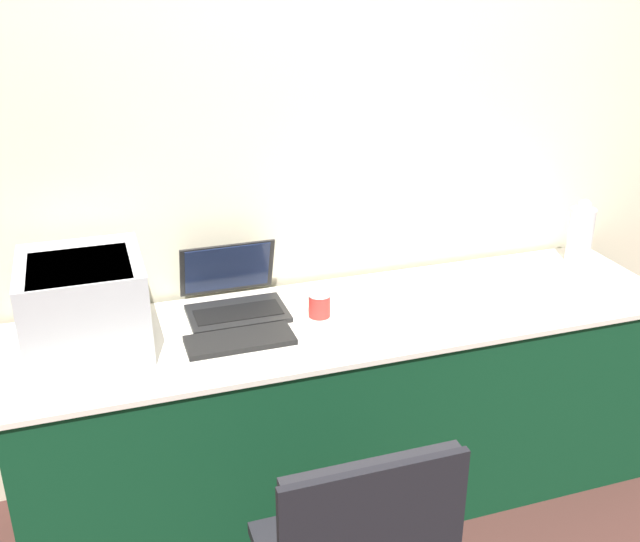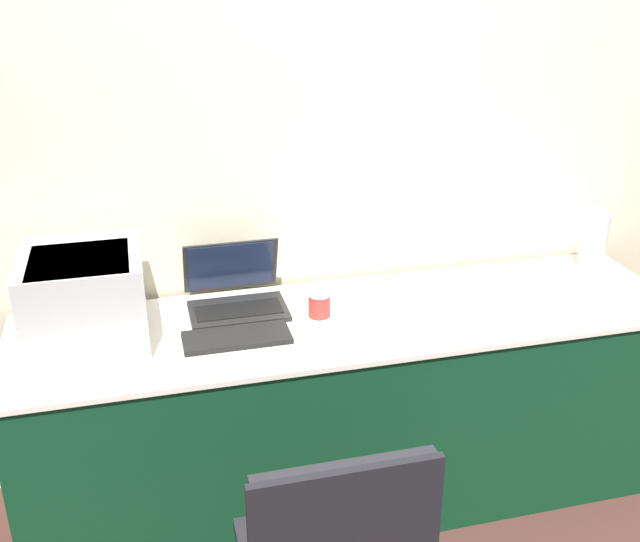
{
  "view_description": "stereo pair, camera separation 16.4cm",
  "coord_description": "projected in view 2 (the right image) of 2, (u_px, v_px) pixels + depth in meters",
  "views": [
    {
      "loc": [
        -0.89,
        -1.98,
        2.05
      ],
      "look_at": [
        -0.12,
        0.35,
        0.98
      ],
      "focal_mm": 42.0,
      "sensor_mm": 36.0,
      "label": 1
    },
    {
      "loc": [
        -0.73,
        -2.02,
        2.05
      ],
      "look_at": [
        -0.12,
        0.35,
        0.98
      ],
      "focal_mm": 42.0,
      "sensor_mm": 36.0,
      "label": 2
    }
  ],
  "objects": [
    {
      "name": "external_keyboard",
      "position": [
        237.0,
        338.0,
        2.58
      ],
      "size": [
        0.37,
        0.15,
        0.02
      ],
      "color": "black",
      "rests_on": "table"
    },
    {
      "name": "printer",
      "position": [
        84.0,
        294.0,
        2.52
      ],
      "size": [
        0.4,
        0.42,
        0.31
      ],
      "color": "#B2B7BC",
      "rests_on": "table"
    },
    {
      "name": "wall_back",
      "position": [
        328.0,
        156.0,
        2.89
      ],
      "size": [
        8.0,
        0.05,
        2.6
      ],
      "color": "beige",
      "rests_on": "ground_plane"
    },
    {
      "name": "table",
      "position": [
        353.0,
        407.0,
        2.91
      ],
      "size": [
        2.47,
        0.66,
        0.8
      ],
      "color": "#0C381E",
      "rests_on": "ground_plane"
    },
    {
      "name": "laptop_left",
      "position": [
        236.0,
        294.0,
        2.8
      ],
      "size": [
        0.36,
        0.32,
        0.24
      ],
      "color": "black",
      "rests_on": "table"
    },
    {
      "name": "coffee_cup",
      "position": [
        319.0,
        304.0,
        2.73
      ],
      "size": [
        0.08,
        0.08,
        0.09
      ],
      "color": "red",
      "rests_on": "table"
    },
    {
      "name": "metal_pitcher",
      "position": [
        594.0,
        240.0,
        3.11
      ],
      "size": [
        0.11,
        0.11,
        0.28
      ],
      "color": "silver",
      "rests_on": "table"
    }
  ]
}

